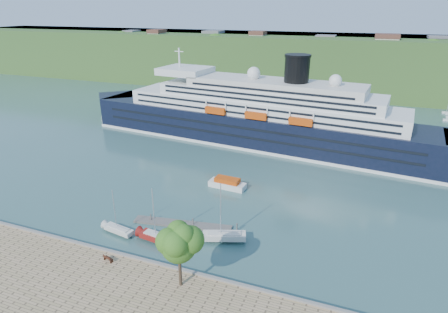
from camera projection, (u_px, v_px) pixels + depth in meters
ground at (135, 263)px, 56.96m from camera, size 400.00×400.00×0.00m
far_hillside at (303, 61)px, 178.33m from camera, size 400.00×50.00×24.00m
quay_coping at (133, 257)px, 56.36m from camera, size 220.00×0.50×0.30m
cruise_ship at (253, 99)px, 103.38m from camera, size 113.36×27.49×25.22m
park_bench at (108, 258)px, 55.55m from camera, size 1.83×1.12×1.09m
promenade_tree at (179, 253)px, 49.02m from camera, size 6.32×6.32×10.47m
floating_pontoon at (182, 224)px, 66.68m from camera, size 17.88×4.99×0.39m
sailboat_white_near at (117, 214)px, 62.69m from camera, size 6.36×2.70×7.96m
sailboat_red at (157, 218)px, 60.05m from camera, size 7.45×2.89×9.38m
sailboat_white_far at (224, 215)px, 60.24m from camera, size 8.17×4.72×10.20m
tender_launch at (227, 183)px, 80.22m from camera, size 8.23×3.32×2.23m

